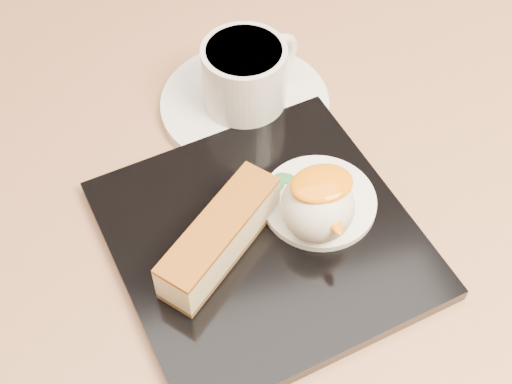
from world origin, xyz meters
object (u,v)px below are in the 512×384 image
object	(u,v)px
cheesecake	(220,237)
coffee_cup	(246,74)
ice_cream_scoop	(318,206)
table	(259,331)
saucer	(245,105)
dessert_plate	(264,239)

from	to	relation	value
cheesecake	coffee_cup	bearing A→B (deg)	26.94
cheesecake	ice_cream_scoop	distance (m)	0.08
table	ice_cream_scoop	world-z (taller)	ice_cream_scoop
cheesecake	ice_cream_scoop	xyz separation A→B (m)	(0.08, -0.00, 0.01)
ice_cream_scoop	saucer	size ratio (longest dim) A/B	0.37
ice_cream_scoop	coffee_cup	size ratio (longest dim) A/B	0.59
dessert_plate	coffee_cup	world-z (taller)	coffee_cup
coffee_cup	ice_cream_scoop	bearing A→B (deg)	-110.19
cheesecake	ice_cream_scoop	size ratio (longest dim) A/B	1.95
table	cheesecake	world-z (taller)	cheesecake
table	ice_cream_scoop	bearing A→B (deg)	-9.41
cheesecake	coffee_cup	distance (m)	0.16
table	cheesecake	distance (m)	0.19
dessert_plate	coffee_cup	bearing A→B (deg)	78.85
cheesecake	saucer	distance (m)	0.16
table	saucer	xyz separation A→B (m)	(0.03, 0.14, 0.16)
ice_cream_scoop	coffee_cup	world-z (taller)	coffee_cup
dessert_plate	coffee_cup	xyz separation A→B (m)	(0.03, 0.14, 0.03)
table	coffee_cup	xyz separation A→B (m)	(0.03, 0.14, 0.20)
coffee_cup	saucer	bearing A→B (deg)	180.00
cheesecake	coffee_cup	size ratio (longest dim) A/B	1.16
table	saucer	size ratio (longest dim) A/B	5.33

